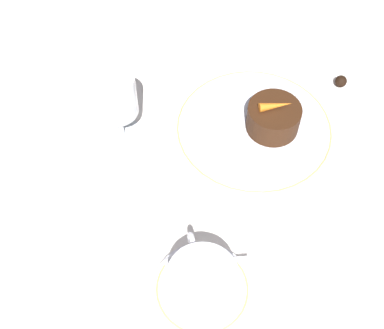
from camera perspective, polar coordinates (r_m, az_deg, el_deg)
The scene contains 10 objects.
ground_plane at distance 0.84m, azimuth 4.50°, elevation 1.28°, with size 3.00×3.00×0.00m, color white.
dinner_plate at distance 0.86m, azimuth 6.58°, elevation 3.73°, with size 0.26×0.26×0.01m.
saucer at distance 0.72m, azimuth 1.09°, elevation -13.18°, with size 0.13×0.13×0.01m.
coffee_cup at distance 0.69m, azimuth 1.12°, elevation -12.48°, with size 0.12×0.09×0.05m.
spoon at distance 0.73m, azimuth 0.45°, elevation -10.23°, with size 0.03×0.12×0.00m.
wine_glass at distance 0.80m, azimuth -8.07°, elevation 6.91°, with size 0.06×0.06×0.13m.
fork at distance 0.97m, azimuth 0.87°, elevation 11.09°, with size 0.05×0.18×0.01m.
dessert_cake at distance 0.84m, azimuth 8.67°, elevation 4.94°, with size 0.08×0.08×0.04m.
carrot_garnish at distance 0.82m, azimuth 8.93°, elevation 6.23°, with size 0.02×0.05×0.01m.
chocolate_truffle at distance 0.96m, azimuth 15.59°, elevation 8.55°, with size 0.02×0.02×0.02m.
Camera 1 is at (-0.46, 0.18, 0.68)m, focal length 50.00 mm.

